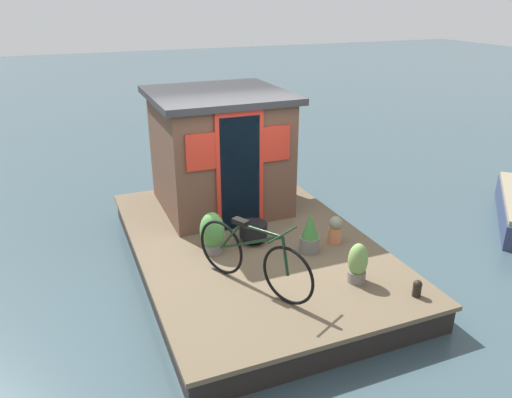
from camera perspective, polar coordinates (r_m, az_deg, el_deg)
name	(u,v)px	position (r m, az deg, el deg)	size (l,w,h in m)	color
ground_plane	(251,263)	(7.34, -0.59, -7.33)	(60.00, 60.00, 0.00)	#384C54
houseboat_deck	(251,251)	(7.24, -0.60, -5.98)	(4.90, 3.21, 0.39)	brown
houseboat_cabin	(220,150)	(7.97, -4.20, 5.60)	(2.03, 2.07, 1.88)	brown
bicycle	(253,258)	(5.87, -0.39, -6.78)	(1.56, 0.85, 0.85)	black
potted_plant_rosemary	(310,233)	(6.75, 6.22, -3.96)	(0.26, 0.26, 0.56)	slate
potted_plant_sage	(358,264)	(6.17, 11.60, -7.28)	(0.24, 0.24, 0.51)	slate
potted_plant_ivy	(212,233)	(6.70, -5.05, -3.92)	(0.33, 0.33, 0.58)	slate
potted_plant_thyme	(335,229)	(7.06, 9.09, -3.47)	(0.19, 0.19, 0.40)	#C6754C
charcoal_grill	(253,230)	(6.99, -0.31, -3.64)	(0.40, 0.40, 0.29)	black
mooring_bollard	(417,288)	(6.13, 18.05, -9.67)	(0.11, 0.11, 0.21)	black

